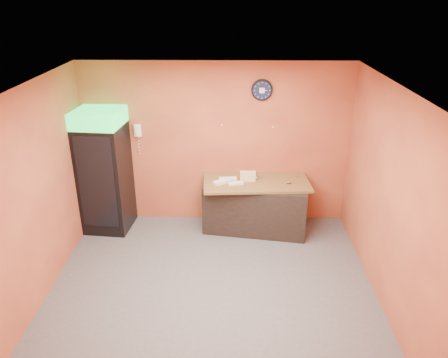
{
  "coord_description": "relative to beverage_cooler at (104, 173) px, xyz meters",
  "views": [
    {
      "loc": [
        0.25,
        -5.01,
        3.86
      ],
      "look_at": [
        0.16,
        0.6,
        1.38
      ],
      "focal_mm": 35.0,
      "sensor_mm": 36.0,
      "label": 1
    }
  ],
  "objects": [
    {
      "name": "butcher_paper",
      "position": [
        2.53,
        0.02,
        -0.15
      ],
      "size": [
        1.8,
        0.94,
        0.04
      ],
      "primitive_type": "cube",
      "rotation": [
        0.0,
        0.0,
        0.06
      ],
      "color": "brown",
      "rests_on": "prep_counter"
    },
    {
      "name": "sub_roll_stack",
      "position": [
        2.38,
        0.03,
        -0.05
      ],
      "size": [
        0.26,
        0.09,
        0.16
      ],
      "rotation": [
        0.0,
        0.0,
        -0.02
      ],
      "color": "beige",
      "rests_on": "butcher_paper"
    },
    {
      "name": "wrapped_sandwich_mid",
      "position": [
        2.18,
        -0.12,
        -0.11
      ],
      "size": [
        0.27,
        0.16,
        0.04
      ],
      "primitive_type": "cube",
      "rotation": [
        0.0,
        0.0,
        0.29
      ],
      "color": "silver",
      "rests_on": "butcher_paper"
    },
    {
      "name": "right_wall",
      "position": [
        4.1,
        -1.6,
        0.38
      ],
      "size": [
        0.02,
        4.0,
        2.8
      ],
      "primitive_type": "cube",
      "color": "#C06036",
      "rests_on": "floor"
    },
    {
      "name": "floor",
      "position": [
        1.85,
        -1.6,
        -1.02
      ],
      "size": [
        4.5,
        4.5,
        0.0
      ],
      "primitive_type": "plane",
      "color": "#47474C",
      "rests_on": "ground"
    },
    {
      "name": "kitchen_tool",
      "position": [
        2.57,
        0.15,
        -0.1
      ],
      "size": [
        0.06,
        0.06,
        0.06
      ],
      "primitive_type": "cylinder",
      "color": "silver",
      "rests_on": "butcher_paper"
    },
    {
      "name": "ceiling",
      "position": [
        1.85,
        -1.6,
        1.78
      ],
      "size": [
        4.5,
        4.0,
        0.02
      ],
      "primitive_type": "cube",
      "color": "white",
      "rests_on": "back_wall"
    },
    {
      "name": "beverage_cooler",
      "position": [
        0.0,
        0.0,
        0.0
      ],
      "size": [
        0.8,
        0.81,
        2.09
      ],
      "rotation": [
        0.0,
        0.0,
        -0.1
      ],
      "color": "black",
      "rests_on": "floor"
    },
    {
      "name": "back_wall",
      "position": [
        1.85,
        0.4,
        0.38
      ],
      "size": [
        4.5,
        0.02,
        2.8
      ],
      "primitive_type": "cube",
      "color": "#C06036",
      "rests_on": "floor"
    },
    {
      "name": "wrapped_sandwich_right",
      "position": [
        2.05,
        0.05,
        -0.11
      ],
      "size": [
        0.31,
        0.15,
        0.04
      ],
      "primitive_type": "cube",
      "rotation": [
        0.0,
        0.0,
        0.11
      ],
      "color": "silver",
      "rests_on": "butcher_paper"
    },
    {
      "name": "wall_phone",
      "position": [
        0.54,
        0.34,
        0.64
      ],
      "size": [
        0.11,
        0.1,
        0.21
      ],
      "color": "white",
      "rests_on": "back_wall"
    },
    {
      "name": "wall_clock",
      "position": [
        2.59,
        0.37,
        1.32
      ],
      "size": [
        0.34,
        0.06,
        0.34
      ],
      "color": "black",
      "rests_on": "back_wall"
    },
    {
      "name": "prep_counter",
      "position": [
        2.53,
        0.02,
        -0.6
      ],
      "size": [
        1.81,
        1.02,
        0.85
      ],
      "primitive_type": "cube",
      "rotation": [
        0.0,
        0.0,
        -0.16
      ],
      "color": "black",
      "rests_on": "floor"
    },
    {
      "name": "wrapped_sandwich_left",
      "position": [
        1.95,
        -0.07,
        -0.11
      ],
      "size": [
        0.32,
        0.26,
        0.04
      ],
      "primitive_type": "cube",
      "rotation": [
        0.0,
        0.0,
        0.55
      ],
      "color": "silver",
      "rests_on": "butcher_paper"
    },
    {
      "name": "left_wall",
      "position": [
        -0.4,
        -1.6,
        0.38
      ],
      "size": [
        0.02,
        4.0,
        2.8
      ],
      "primitive_type": "cube",
      "color": "#C06036",
      "rests_on": "floor"
    }
  ]
}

